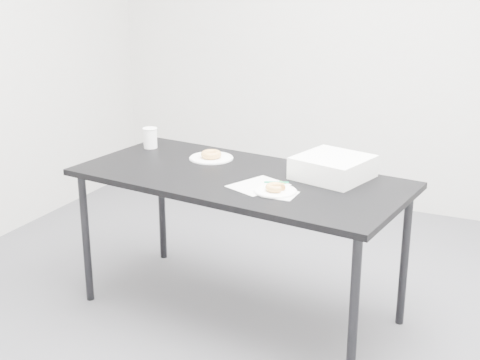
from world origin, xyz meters
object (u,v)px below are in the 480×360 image
at_px(donut_near, 275,187).
at_px(plate_far, 211,158).
at_px(bakery_box, 333,167).
at_px(pen, 276,182).
at_px(table, 240,187).
at_px(donut_far, 211,154).
at_px(scorecard, 258,186).
at_px(plate_near, 275,191).
at_px(coffee_cup, 150,138).

relative_size(donut_near, plate_far, 0.39).
bearing_deg(bakery_box, pen, -122.55).
bearing_deg(bakery_box, table, -144.32).
height_order(donut_near, donut_far, donut_far).
relative_size(table, scorecard, 6.86).
height_order(plate_near, bakery_box, bakery_box).
xyz_separation_m(pen, plate_far, (-0.50, 0.26, -0.00)).
distance_m(plate_near, plate_far, 0.67).
bearing_deg(plate_near, pen, 109.56).
xyz_separation_m(donut_near, coffee_cup, (-0.98, 0.44, 0.04)).
relative_size(table, coffee_cup, 14.87).
xyz_separation_m(scorecard, donut_far, (-0.43, 0.33, 0.02)).
distance_m(pen, plate_far, 0.56).
xyz_separation_m(scorecard, plate_far, (-0.43, 0.33, 0.00)).
bearing_deg(pen, bakery_box, 22.90).
height_order(table, pen, pen).
bearing_deg(donut_near, bakery_box, 61.47).
distance_m(table, scorecard, 0.20).
bearing_deg(plate_far, donut_far, 90.00).
bearing_deg(plate_near, coffee_cup, 155.87).
distance_m(table, coffee_cup, 0.78).
bearing_deg(donut_near, pen, 109.56).
xyz_separation_m(donut_near, bakery_box, (0.18, 0.34, 0.03)).
relative_size(scorecard, plate_near, 1.27).
bearing_deg(plate_far, table, -38.16).
xyz_separation_m(pen, coffee_cup, (-0.94, 0.31, 0.05)).
distance_m(scorecard, donut_far, 0.54).
height_order(donut_far, coffee_cup, coffee_cup).
bearing_deg(plate_far, scorecard, -37.40).
distance_m(donut_near, donut_far, 0.67).
bearing_deg(scorecard, donut_near, -2.07).
distance_m(pen, donut_far, 0.56).
bearing_deg(table, pen, -2.80).
height_order(table, plate_far, plate_far).
bearing_deg(plate_far, coffee_cup, 172.62).
bearing_deg(plate_near, bakery_box, 61.47).
distance_m(plate_far, donut_far, 0.02).
height_order(scorecard, donut_near, donut_near).
bearing_deg(pen, plate_near, -90.16).
bearing_deg(pen, plate_far, 133.06).
bearing_deg(bakery_box, donut_far, -168.95).
xyz_separation_m(coffee_cup, bakery_box, (1.16, -0.10, -0.00)).
bearing_deg(plate_near, donut_near, 0.00).
height_order(scorecard, plate_near, plate_near).
xyz_separation_m(table, donut_near, (0.27, -0.16, 0.08)).
bearing_deg(plate_near, donut_far, 144.87).
height_order(scorecard, donut_far, donut_far).
distance_m(table, plate_far, 0.36).
height_order(table, bakery_box, bakery_box).
bearing_deg(donut_far, plate_near, -35.13).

